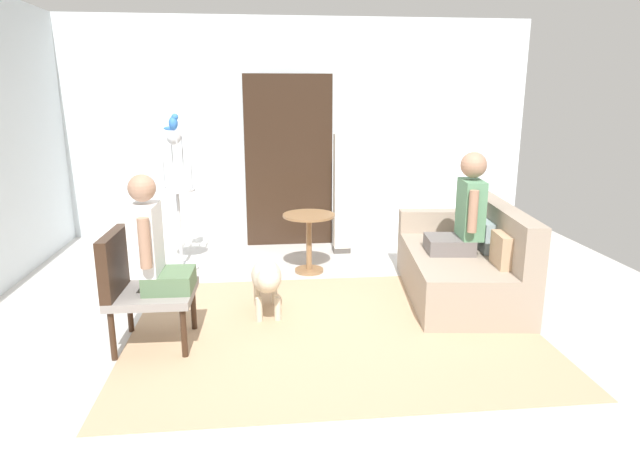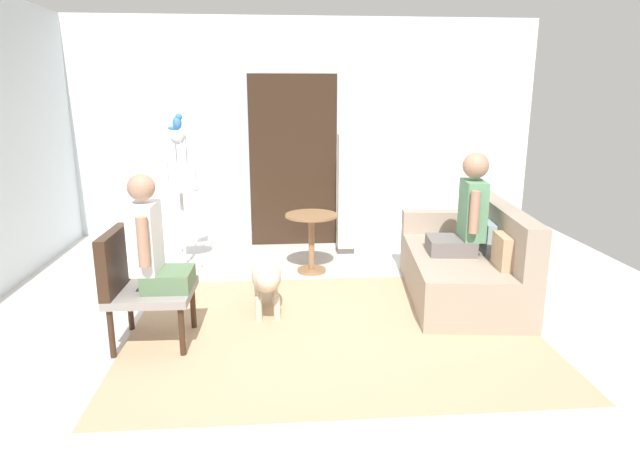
% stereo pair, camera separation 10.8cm
% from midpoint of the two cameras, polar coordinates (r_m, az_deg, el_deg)
% --- Properties ---
extents(ground_plane, '(7.11, 7.11, 0.00)m').
position_cam_midpoint_polar(ground_plane, '(4.53, -0.10, -10.02)').
color(ground_plane, beige).
extents(back_wall, '(6.31, 0.12, 2.78)m').
position_cam_midpoint_polar(back_wall, '(7.17, -2.09, 10.39)').
color(back_wall, silver).
rests_on(back_wall, ground).
extents(area_rug, '(3.19, 2.42, 0.01)m').
position_cam_midpoint_polar(area_rug, '(4.35, 2.12, -11.02)').
color(area_rug, tan).
rests_on(area_rug, ground).
extents(couch, '(1.10, 1.75, 0.86)m').
position_cam_midpoint_polar(couch, '(5.15, 16.01, -3.96)').
color(couch, gray).
rests_on(couch, ground).
extents(armchair, '(0.61, 0.58, 0.87)m').
position_cam_midpoint_polar(armchair, '(4.18, -18.43, -5.44)').
color(armchair, '#382316').
rests_on(armchair, ground).
extents(person_on_couch, '(0.51, 0.53, 0.91)m').
position_cam_midpoint_polar(person_on_couch, '(4.98, 15.95, 1.35)').
color(person_on_couch, '#675F5D').
extents(person_on_armchair, '(0.42, 0.50, 0.86)m').
position_cam_midpoint_polar(person_on_armchair, '(4.07, -16.78, -1.75)').
color(person_on_armchair, '#54704D').
extents(round_end_table, '(0.54, 0.54, 0.63)m').
position_cam_midpoint_polar(round_end_table, '(5.57, -0.36, -0.74)').
color(round_end_table, olive).
rests_on(round_end_table, ground).
extents(dog, '(0.28, 0.83, 0.54)m').
position_cam_midpoint_polar(dog, '(4.54, -5.04, -5.48)').
color(dog, beige).
rests_on(dog, ground).
extents(bird_cage_stand, '(0.37, 0.37, 1.48)m').
position_cam_midpoint_polar(bird_cage_stand, '(5.81, -14.01, 2.28)').
color(bird_cage_stand, silver).
rests_on(bird_cage_stand, ground).
extents(parrot, '(0.17, 0.10, 0.17)m').
position_cam_midpoint_polar(parrot, '(5.70, -14.46, 10.67)').
color(parrot, blue).
rests_on(parrot, bird_cage_stand).
extents(column_lamp, '(0.20, 0.20, 1.39)m').
position_cam_midpoint_polar(column_lamp, '(6.24, 3.23, 3.33)').
color(column_lamp, '#4C4742').
rests_on(column_lamp, ground).
extents(armoire_cabinet, '(1.06, 0.56, 2.06)m').
position_cam_midpoint_polar(armoire_cabinet, '(6.79, -2.49, 7.14)').
color(armoire_cabinet, black).
rests_on(armoire_cabinet, ground).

